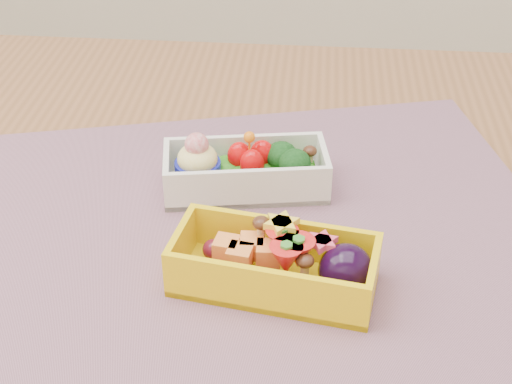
# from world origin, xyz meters

# --- Properties ---
(table) EXTENTS (1.20, 0.80, 0.75)m
(table) POSITION_xyz_m (0.00, 0.00, 0.65)
(table) COLOR brown
(table) RESTS_ON ground
(placemat) EXTENTS (0.61, 0.52, 0.00)m
(placemat) POSITION_xyz_m (-0.01, -0.00, 0.75)
(placemat) COLOR gray
(placemat) RESTS_ON table
(bento_white) EXTENTS (0.16, 0.09, 0.06)m
(bento_white) POSITION_xyz_m (-0.02, 0.06, 0.77)
(bento_white) COLOR silver
(bento_white) RESTS_ON placemat
(bento_yellow) EXTENTS (0.16, 0.09, 0.05)m
(bento_yellow) POSITION_xyz_m (0.02, -0.07, 0.78)
(bento_yellow) COLOR yellow
(bento_yellow) RESTS_ON placemat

